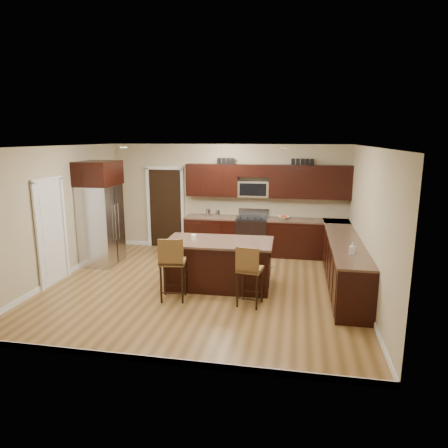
% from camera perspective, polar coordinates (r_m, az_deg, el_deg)
% --- Properties ---
extents(floor, '(6.00, 6.00, 0.00)m').
position_cam_1_polar(floor, '(7.90, -3.04, -8.97)').
color(floor, olive).
rests_on(floor, ground).
extents(ceiling, '(6.00, 6.00, 0.00)m').
position_cam_1_polar(ceiling, '(7.37, -3.29, 11.00)').
color(ceiling, silver).
rests_on(ceiling, wall_back).
extents(wall_back, '(6.00, 0.00, 6.00)m').
position_cam_1_polar(wall_back, '(10.17, 0.50, 3.73)').
color(wall_back, tan).
rests_on(wall_back, floor).
extents(wall_left, '(0.00, 5.50, 5.50)m').
position_cam_1_polar(wall_left, '(8.72, -22.70, 1.34)').
color(wall_left, tan).
rests_on(wall_left, floor).
extents(wall_right, '(0.00, 5.50, 5.50)m').
position_cam_1_polar(wall_right, '(7.42, 19.99, -0.23)').
color(wall_right, tan).
rests_on(wall_right, floor).
extents(base_cabinets, '(4.02, 3.96, 0.92)m').
position_cam_1_polar(base_cabinets, '(8.93, 11.12, -3.55)').
color(base_cabinets, black).
rests_on(base_cabinets, floor).
extents(upper_cabinets, '(4.00, 0.33, 0.80)m').
position_cam_1_polar(upper_cabinets, '(9.82, 6.37, 6.23)').
color(upper_cabinets, black).
rests_on(upper_cabinets, wall_back).
extents(range, '(0.76, 0.64, 1.11)m').
position_cam_1_polar(range, '(9.95, 4.05, -1.64)').
color(range, silver).
rests_on(range, floor).
extents(microwave, '(0.76, 0.31, 0.40)m').
position_cam_1_polar(microwave, '(9.89, 4.25, 5.04)').
color(microwave, silver).
rests_on(microwave, upper_cabinets).
extents(doorway, '(0.85, 0.03, 2.06)m').
position_cam_1_polar(doorway, '(10.62, -8.33, 2.21)').
color(doorway, black).
rests_on(doorway, floor).
extents(pantry_door, '(0.03, 0.80, 2.04)m').
position_cam_1_polar(pantry_door, '(8.53, -23.49, -1.23)').
color(pantry_door, white).
rests_on(pantry_door, floor).
extents(letter_decor, '(2.20, 0.03, 0.15)m').
position_cam_1_polar(letter_decor, '(9.79, 5.59, 8.90)').
color(letter_decor, black).
rests_on(letter_decor, upper_cabinets).
extents(island, '(2.08, 1.13, 0.92)m').
position_cam_1_polar(island, '(7.80, -0.71, -5.89)').
color(island, black).
rests_on(island, floor).
extents(stool_left, '(0.50, 0.50, 1.16)m').
position_cam_1_polar(stool_left, '(7.09, -7.42, -5.35)').
color(stool_left, brown).
rests_on(stool_left, floor).
extents(stool_right, '(0.46, 0.46, 1.08)m').
position_cam_1_polar(stool_right, '(6.83, 3.60, -6.45)').
color(stool_right, brown).
rests_on(stool_right, floor).
extents(refrigerator, '(0.79, 0.97, 2.35)m').
position_cam_1_polar(refrigerator, '(9.45, -17.23, 1.63)').
color(refrigerator, silver).
rests_on(refrigerator, floor).
extents(floor_mat, '(1.12, 0.92, 0.01)m').
position_cam_1_polar(floor_mat, '(9.24, 3.74, -5.76)').
color(floor_mat, brown).
rests_on(floor_mat, floor).
extents(fruit_bowl, '(0.33, 0.33, 0.07)m').
position_cam_1_polar(fruit_bowl, '(9.80, 8.48, 0.91)').
color(fruit_bowl, silver).
rests_on(fruit_bowl, base_cabinets).
extents(soap_bottle, '(0.11, 0.12, 0.21)m').
position_cam_1_polar(soap_bottle, '(7.10, 17.86, -3.31)').
color(soap_bottle, '#B2B2B2').
rests_on(soap_bottle, base_cabinets).
extents(canister_tall, '(0.12, 0.12, 0.18)m').
position_cam_1_polar(canister_tall, '(10.02, -2.26, 1.62)').
color(canister_tall, silver).
rests_on(canister_tall, base_cabinets).
extents(canister_short, '(0.11, 0.11, 0.18)m').
position_cam_1_polar(canister_short, '(9.97, -0.89, 1.56)').
color(canister_short, silver).
rests_on(canister_short, base_cabinets).
extents(island_jar, '(0.10, 0.10, 0.10)m').
position_cam_1_polar(island_jar, '(7.76, -4.35, -1.87)').
color(island_jar, white).
rests_on(island_jar, island).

